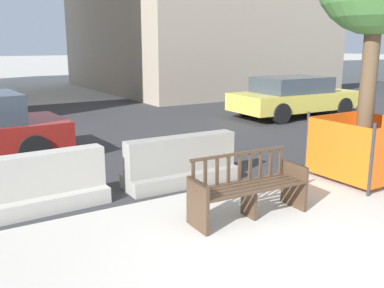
{
  "coord_description": "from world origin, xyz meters",
  "views": [
    {
      "loc": [
        -3.26,
        -2.96,
        2.34
      ],
      "look_at": [
        0.34,
        2.87,
        0.75
      ],
      "focal_mm": 40.0,
      "sensor_mm": 36.0,
      "label": 1
    }
  ],
  "objects_px": {
    "car_taxi_near": "(294,96)",
    "construction_fence": "(362,147)",
    "street_bench": "(248,189)",
    "jersey_barrier_left": "(36,188)",
    "jersey_barrier_centre": "(181,165)"
  },
  "relations": [
    {
      "from": "jersey_barrier_centre",
      "to": "car_taxi_near",
      "type": "xyz_separation_m",
      "value": [
        6.8,
        4.21,
        0.34
      ]
    },
    {
      "from": "street_bench",
      "to": "construction_fence",
      "type": "bearing_deg",
      "value": 6.36
    },
    {
      "from": "jersey_barrier_left",
      "to": "car_taxi_near",
      "type": "height_order",
      "value": "car_taxi_near"
    },
    {
      "from": "car_taxi_near",
      "to": "construction_fence",
      "type": "bearing_deg",
      "value": -124.8
    },
    {
      "from": "jersey_barrier_centre",
      "to": "jersey_barrier_left",
      "type": "bearing_deg",
      "value": 178.68
    },
    {
      "from": "street_bench",
      "to": "car_taxi_near",
      "type": "bearing_deg",
      "value": 41.39
    },
    {
      "from": "jersey_barrier_left",
      "to": "car_taxi_near",
      "type": "distance_m",
      "value": 10.08
    },
    {
      "from": "construction_fence",
      "to": "jersey_barrier_left",
      "type": "bearing_deg",
      "value": 164.37
    },
    {
      "from": "street_bench",
      "to": "construction_fence",
      "type": "xyz_separation_m",
      "value": [
        2.83,
        0.32,
        0.19
      ]
    },
    {
      "from": "street_bench",
      "to": "jersey_barrier_left",
      "type": "relative_size",
      "value": 0.84
    },
    {
      "from": "jersey_barrier_left",
      "to": "jersey_barrier_centre",
      "type": "bearing_deg",
      "value": -1.32
    },
    {
      "from": "jersey_barrier_left",
      "to": "construction_fence",
      "type": "bearing_deg",
      "value": -15.63
    },
    {
      "from": "jersey_barrier_centre",
      "to": "jersey_barrier_left",
      "type": "relative_size",
      "value": 0.99
    },
    {
      "from": "jersey_barrier_centre",
      "to": "car_taxi_near",
      "type": "bearing_deg",
      "value": 31.76
    },
    {
      "from": "street_bench",
      "to": "car_taxi_near",
      "type": "xyz_separation_m",
      "value": [
        6.74,
        5.94,
        0.28
      ]
    }
  ]
}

